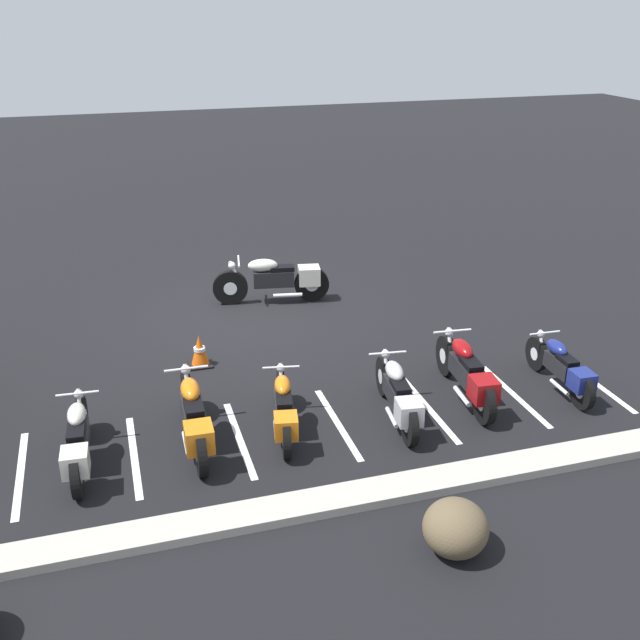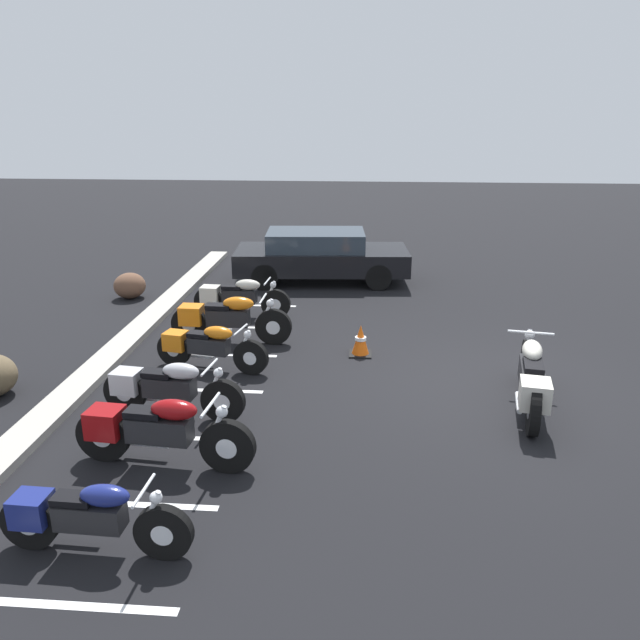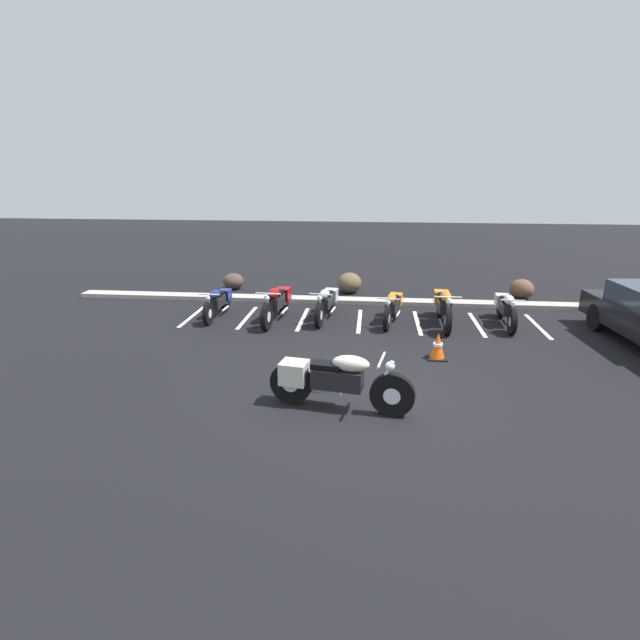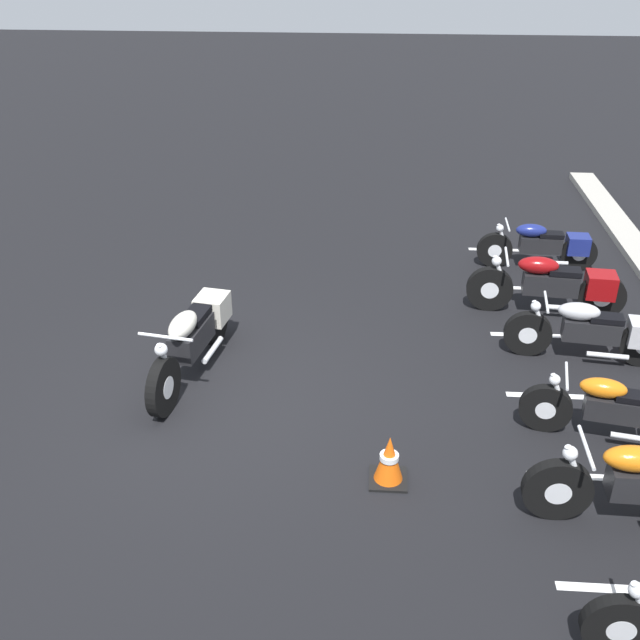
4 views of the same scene
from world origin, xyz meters
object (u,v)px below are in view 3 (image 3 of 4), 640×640
at_px(motorcycle_cream_featured, 333,380).
at_px(parked_bike_1, 277,302).
at_px(parked_bike_0, 218,301).
at_px(parked_bike_2, 326,302).
at_px(traffic_cone, 438,347).
at_px(landscape_rock_2, 233,281).
at_px(landscape_rock_1, 349,283).
at_px(parked_bike_5, 506,308).
at_px(parked_bike_3, 392,306).
at_px(parked_bike_4, 444,305).
at_px(landscape_rock_0, 522,289).

distance_m(motorcycle_cream_featured, parked_bike_1, 5.24).
distance_m(parked_bike_0, parked_bike_2, 2.89).
bearing_deg(traffic_cone, landscape_rock_2, 136.06).
xyz_separation_m(landscape_rock_1, landscape_rock_2, (-3.81, 0.11, -0.06)).
xyz_separation_m(parked_bike_5, landscape_rock_1, (-4.10, 2.95, -0.11)).
bearing_deg(parked_bike_2, motorcycle_cream_featured, 13.41).
bearing_deg(parked_bike_2, parked_bike_5, 96.02).
bearing_deg(landscape_rock_2, parked_bike_3, -31.71).
relative_size(parked_bike_4, landscape_rock_0, 3.14).
bearing_deg(parked_bike_0, traffic_cone, 66.67).
relative_size(parked_bike_2, traffic_cone, 3.74).
bearing_deg(landscape_rock_2, parked_bike_4, -26.45).
distance_m(motorcycle_cream_featured, parked_bike_5, 6.46).
relative_size(landscape_rock_2, traffic_cone, 1.20).
xyz_separation_m(motorcycle_cream_featured, parked_bike_1, (-1.86, 4.90, -0.03)).
relative_size(parked_bike_3, parked_bike_4, 0.86).
bearing_deg(traffic_cone, parked_bike_0, 154.61).
height_order(parked_bike_1, landscape_rock_1, parked_bike_1).
bearing_deg(parked_bike_0, parked_bike_1, 86.56).
xyz_separation_m(parked_bike_4, traffic_cone, (-0.44, -2.53, -0.21)).
height_order(parked_bike_3, landscape_rock_1, parked_bike_3).
bearing_deg(parked_bike_1, parked_bike_0, -90.32).
distance_m(parked_bike_1, landscape_rock_0, 7.58).
bearing_deg(parked_bike_0, landscape_rock_1, 133.80).
distance_m(motorcycle_cream_featured, parked_bike_0, 6.13).
height_order(parked_bike_4, landscape_rock_2, parked_bike_4).
bearing_deg(landscape_rock_0, parked_bike_2, -154.88).
distance_m(motorcycle_cream_featured, parked_bike_4, 5.55).
height_order(parked_bike_0, parked_bike_5, parked_bike_5).
xyz_separation_m(parked_bike_5, landscape_rock_2, (-7.90, 3.06, -0.17)).
distance_m(landscape_rock_0, landscape_rock_2, 9.05).
height_order(parked_bike_5, landscape_rock_0, parked_bike_5).
bearing_deg(parked_bike_4, traffic_cone, -8.58).
bearing_deg(motorcycle_cream_featured, landscape_rock_1, 100.61).
bearing_deg(parked_bike_2, parked_bike_3, 92.34).
bearing_deg(parked_bike_4, motorcycle_cream_featured, -24.56).
bearing_deg(landscape_rock_0, traffic_cone, -120.30).
distance_m(parked_bike_2, landscape_rock_2, 4.48).
height_order(parked_bike_2, landscape_rock_1, parked_bike_2).
distance_m(parked_bike_1, landscape_rock_2, 3.87).
relative_size(motorcycle_cream_featured, landscape_rock_1, 3.04).
distance_m(parked_bike_1, parked_bike_2, 1.30).
bearing_deg(traffic_cone, landscape_rock_0, 59.70).
xyz_separation_m(parked_bike_0, landscape_rock_1, (3.35, 2.99, -0.08)).
height_order(motorcycle_cream_featured, parked_bike_5, motorcycle_cream_featured).
relative_size(parked_bike_1, parked_bike_4, 1.00).
bearing_deg(parked_bike_0, landscape_rock_2, -169.62).
bearing_deg(parked_bike_0, landscape_rock_0, 110.06).
xyz_separation_m(parked_bike_2, landscape_rock_0, (5.71, 2.68, -0.14)).
xyz_separation_m(motorcycle_cream_featured, landscape_rock_1, (-0.12, 8.04, -0.18)).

